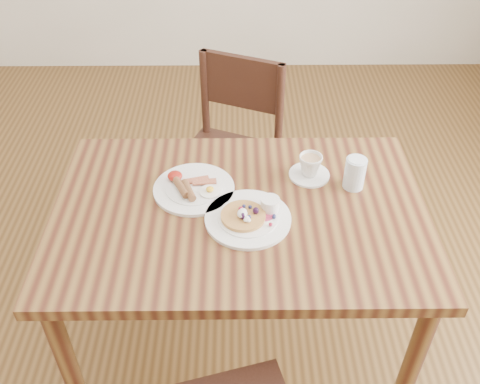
% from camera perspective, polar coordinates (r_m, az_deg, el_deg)
% --- Properties ---
extents(ground, '(5.00, 5.00, 0.00)m').
position_cam_1_polar(ground, '(2.28, -0.00, -16.01)').
color(ground, '#4F3316').
rests_on(ground, ground).
extents(dining_table, '(1.20, 0.80, 0.75)m').
position_cam_1_polar(dining_table, '(1.78, -0.00, -4.18)').
color(dining_table, brown).
rests_on(dining_table, ground).
extents(chair_far, '(0.55, 0.55, 0.88)m').
position_cam_1_polar(chair_far, '(2.41, -0.98, 4.61)').
color(chair_far, '#341B13').
rests_on(chair_far, ground).
extents(pancake_plate, '(0.27, 0.27, 0.06)m').
position_cam_1_polar(pancake_plate, '(1.66, 1.03, -2.59)').
color(pancake_plate, white).
rests_on(pancake_plate, dining_table).
extents(breakfast_plate, '(0.27, 0.27, 0.04)m').
position_cam_1_polar(breakfast_plate, '(1.78, -5.08, 0.45)').
color(breakfast_plate, white).
rests_on(breakfast_plate, dining_table).
extents(teacup_saucer, '(0.14, 0.14, 0.08)m').
position_cam_1_polar(teacup_saucer, '(1.83, 7.47, 2.62)').
color(teacup_saucer, white).
rests_on(teacup_saucer, dining_table).
extents(water_glass, '(0.07, 0.07, 0.11)m').
position_cam_1_polar(water_glass, '(1.80, 12.14, 1.97)').
color(water_glass, silver).
rests_on(water_glass, dining_table).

